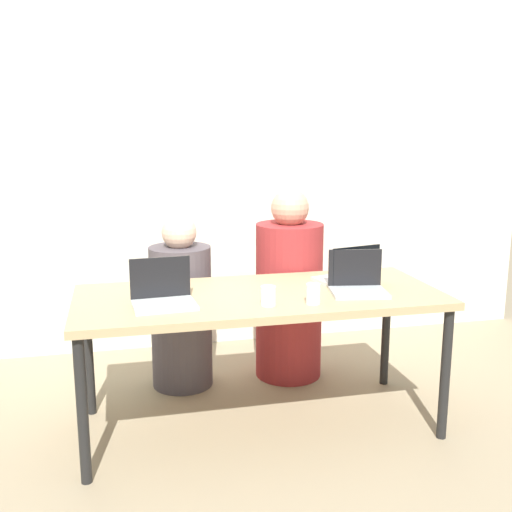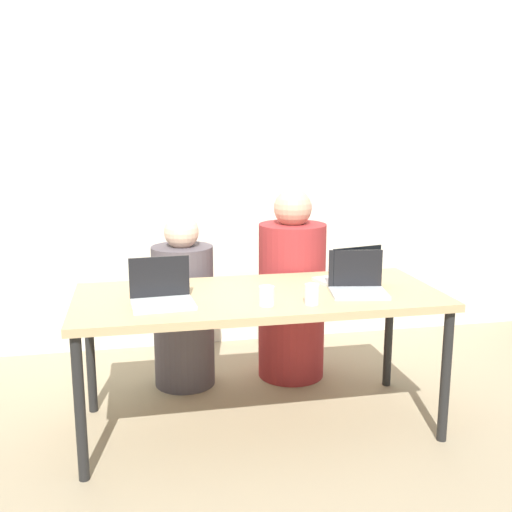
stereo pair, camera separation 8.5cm
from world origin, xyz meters
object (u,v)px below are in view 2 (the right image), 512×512
(person_on_left, at_px, (184,311))
(person_on_right, at_px, (292,295))
(laptop_front_left, at_px, (162,294))
(laptop_back_right, at_px, (349,275))
(water_glass_center, at_px, (267,297))
(water_glass_right, at_px, (312,296))
(laptop_front_right, at_px, (358,284))

(person_on_left, height_order, person_on_right, person_on_right)
(laptop_front_left, height_order, laptop_back_right, laptop_front_left)
(water_glass_center, relative_size, water_glass_right, 0.95)
(person_on_right, xyz_separation_m, laptop_front_left, (-0.84, -0.72, 0.25))
(laptop_front_left, distance_m, water_glass_right, 0.72)
(water_glass_center, bearing_deg, person_on_left, 111.57)
(laptop_front_right, bearing_deg, water_glass_right, -143.36)
(person_on_left, xyz_separation_m, laptop_front_right, (0.84, -0.72, 0.31))
(person_on_right, height_order, water_glass_center, person_on_right)
(water_glass_center, distance_m, water_glass_right, 0.22)
(person_on_right, relative_size, laptop_front_right, 3.84)
(laptop_back_right, bearing_deg, laptop_front_left, -2.60)
(laptop_front_right, bearing_deg, person_on_right, 111.95)
(person_on_left, relative_size, laptop_front_right, 3.40)
(person_on_right, height_order, laptop_back_right, person_on_right)
(water_glass_center, bearing_deg, person_on_right, 67.42)
(laptop_front_left, relative_size, water_glass_center, 3.31)
(laptop_front_right, xyz_separation_m, water_glass_center, (-0.51, -0.12, -0.01))
(laptop_back_right, xyz_separation_m, water_glass_right, (-0.31, -0.34, -0.00))
(person_on_right, distance_m, water_glass_center, 0.94)
(person_on_left, height_order, water_glass_right, person_on_left)
(laptop_front_left, relative_size, laptop_front_right, 0.99)
(laptop_back_right, bearing_deg, person_on_left, -44.59)
(water_glass_right, bearing_deg, person_on_right, 81.26)
(laptop_front_right, xyz_separation_m, water_glass_right, (-0.29, -0.15, -0.00))
(person_on_left, relative_size, person_on_right, 0.88)
(laptop_front_left, height_order, water_glass_center, laptop_front_left)
(person_on_right, bearing_deg, laptop_front_right, 107.45)
(laptop_front_left, bearing_deg, person_on_right, 36.37)
(person_on_left, bearing_deg, laptop_back_right, 159.91)
(person_on_left, bearing_deg, person_on_right, -168.72)
(person_on_left, distance_m, laptop_front_left, 0.80)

